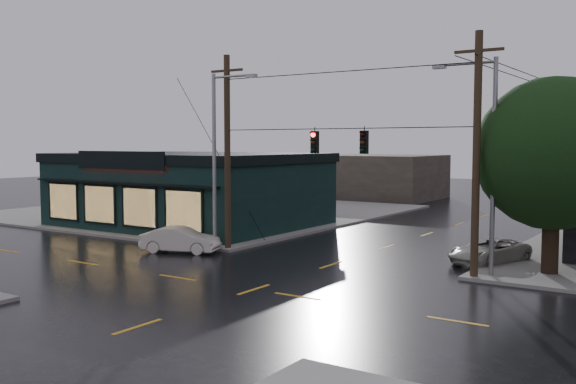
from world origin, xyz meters
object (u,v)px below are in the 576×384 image
Objects in this scene: corner_tree at (553,154)px; utility_pole_ne at (474,279)px; utility_pole_nw at (228,250)px; suv_silver at (489,251)px; sedan_cream at (180,240)px.

utility_pole_ne is at bearing -136.52° from corner_tree.
corner_tree reaches higher than utility_pole_nw.
utility_pole_nw is 13.00m from utility_pole_ne.
utility_pole_nw is 1.00× the size of utility_pole_ne.
utility_pole_nw reaches higher than suv_silver.
utility_pole_nw is at bearing 180.00° from utility_pole_ne.
sedan_cream is at bearing -166.20° from corner_tree.
utility_pole_nw is 13.10m from suv_silver.
suv_silver is at bearing 17.18° from utility_pole_nw.
sedan_cream is (-1.65, -1.85, 0.67)m from utility_pole_nw.
corner_tree is 0.81× the size of utility_pole_nw.
utility_pole_ne is 2.51× the size of sedan_cream.
suv_silver is (12.50, 3.86, 0.60)m from utility_pole_nw.
sedan_cream is at bearing -172.79° from utility_pole_ne.
utility_pole_nw is at bearing -141.27° from suv_silver.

